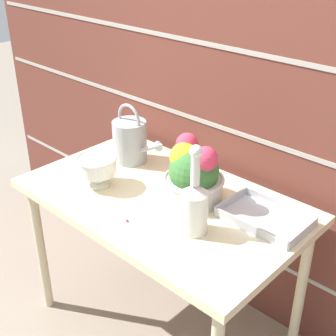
% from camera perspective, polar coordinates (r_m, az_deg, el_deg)
% --- Properties ---
extents(ground_plane, '(12.00, 12.00, 0.00)m').
position_cam_1_polar(ground_plane, '(2.41, -0.61, -18.68)').
color(ground_plane, gray).
extents(brick_wall, '(3.60, 0.08, 2.20)m').
position_cam_1_polar(brick_wall, '(2.10, 7.78, 9.66)').
color(brick_wall, brown).
rests_on(brick_wall, ground_plane).
extents(patio_table, '(1.18, 0.71, 0.74)m').
position_cam_1_polar(patio_table, '(1.98, -0.71, -5.34)').
color(patio_table, beige).
rests_on(patio_table, ground_plane).
extents(watering_can, '(0.30, 0.16, 0.28)m').
position_cam_1_polar(watering_can, '(2.18, -4.61, 3.38)').
color(watering_can, '#9EA3A8').
rests_on(watering_can, patio_table).
extents(crystal_pedestal_bowl, '(0.17, 0.17, 0.13)m').
position_cam_1_polar(crystal_pedestal_bowl, '(2.00, -8.65, 0.20)').
color(crystal_pedestal_bowl, silver).
rests_on(crystal_pedestal_bowl, patio_table).
extents(flower_planter, '(0.25, 0.25, 0.26)m').
position_cam_1_polar(flower_planter, '(1.86, 3.09, -0.74)').
color(flower_planter, beige).
rests_on(flower_planter, patio_table).
extents(glass_decanter, '(0.10, 0.10, 0.35)m').
position_cam_1_polar(glass_decanter, '(1.67, 3.23, -4.41)').
color(glass_decanter, silver).
rests_on(glass_decanter, patio_table).
extents(wire_tray, '(0.33, 0.22, 0.04)m').
position_cam_1_polar(wire_tray, '(1.82, 11.72, -6.02)').
color(wire_tray, '#B7B7BC').
rests_on(wire_tray, patio_table).
extents(fallen_petal, '(0.01, 0.01, 0.01)m').
position_cam_1_polar(fallen_petal, '(1.79, -5.00, -6.43)').
color(fallen_petal, '#E03856').
rests_on(fallen_petal, patio_table).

